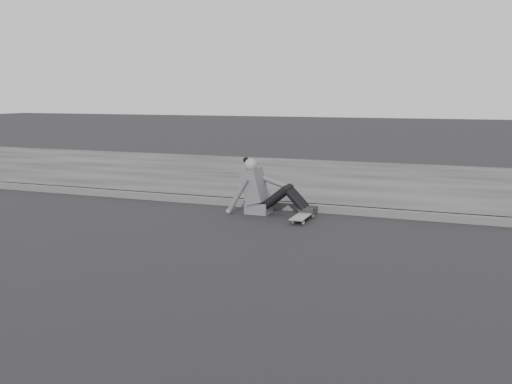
% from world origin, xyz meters
% --- Properties ---
extents(ground, '(80.00, 80.00, 0.00)m').
position_xyz_m(ground, '(0.00, 0.00, 0.00)').
color(ground, black).
rests_on(ground, ground).
extents(curb, '(24.00, 0.16, 0.12)m').
position_xyz_m(curb, '(0.00, 2.58, 0.06)').
color(curb, '#4D4D4D').
rests_on(curb, ground).
extents(sidewalk, '(24.00, 6.00, 0.12)m').
position_xyz_m(sidewalk, '(0.00, 5.60, 0.06)').
color(sidewalk, '#393939').
rests_on(sidewalk, ground).
extents(skateboard, '(0.20, 0.78, 0.09)m').
position_xyz_m(skateboard, '(0.42, 1.90, 0.07)').
color(skateboard, '#A2A39D').
rests_on(skateboard, ground).
extents(seated_woman, '(1.38, 0.46, 0.88)m').
position_xyz_m(seated_woman, '(-0.31, 2.15, 0.36)').
color(seated_woman, '#505052').
rests_on(seated_woman, ground).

